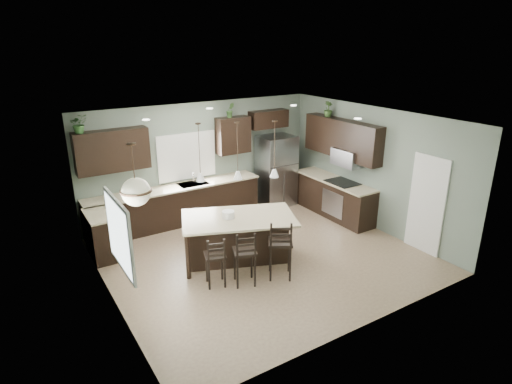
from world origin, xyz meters
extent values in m
plane|color=#9E8466|center=(0.00, 0.00, 0.00)|extent=(6.00, 6.00, 0.00)
cube|color=white|center=(2.98, -1.55, 1.02)|extent=(0.04, 0.82, 2.04)
cube|color=white|center=(-0.40, 2.73, 1.55)|extent=(1.35, 0.02, 1.00)
cube|color=white|center=(-2.98, -0.80, 1.55)|extent=(0.02, 1.10, 1.00)
cube|color=black|center=(-2.70, 1.70, 0.45)|extent=(0.60, 0.90, 0.90)
cube|color=beige|center=(-2.68, 1.70, 0.92)|extent=(0.66, 0.96, 0.04)
cube|color=black|center=(-0.85, 2.45, 0.45)|extent=(4.20, 0.60, 0.90)
cube|color=beige|center=(-0.85, 2.43, 0.92)|extent=(4.20, 0.66, 0.04)
cube|color=gray|center=(-0.40, 2.43, 0.94)|extent=(0.70, 0.45, 0.01)
cylinder|color=silver|center=(-0.40, 2.40, 1.08)|extent=(0.02, 0.02, 0.28)
cube|color=black|center=(-2.15, 2.58, 1.95)|extent=(1.55, 0.34, 0.90)
cube|color=black|center=(0.80, 2.58, 1.95)|extent=(0.85, 0.34, 0.90)
cube|color=black|center=(1.85, 2.58, 2.25)|extent=(1.05, 0.34, 0.45)
cube|color=black|center=(2.70, 0.87, 0.45)|extent=(0.60, 2.35, 0.90)
cube|color=beige|center=(2.68, 0.87, 0.92)|extent=(0.66, 2.35, 0.04)
cube|color=black|center=(2.68, 0.60, 0.94)|extent=(0.58, 0.75, 0.02)
cube|color=gray|center=(2.40, 0.60, 0.45)|extent=(0.01, 0.72, 0.60)
cube|color=black|center=(2.83, 0.87, 1.95)|extent=(0.34, 2.35, 0.90)
cube|color=gray|center=(2.78, 0.60, 1.55)|extent=(0.40, 0.75, 0.40)
cube|color=gray|center=(1.92, 2.29, 0.93)|extent=(0.90, 0.74, 1.85)
cube|color=black|center=(-0.48, 0.12, 0.46)|extent=(2.48, 1.96, 0.92)
cylinder|color=white|center=(-0.66, 0.20, 0.99)|extent=(0.24, 0.24, 0.14)
cube|color=black|center=(-1.30, -0.47, 0.49)|extent=(0.45, 0.45, 0.97)
cube|color=black|center=(-0.84, -0.71, 0.53)|extent=(0.51, 0.51, 1.07)
cube|color=black|center=(-0.16, -0.85, 0.59)|extent=(0.60, 0.60, 1.17)
imported|color=#2A5425|center=(-2.75, 2.55, 2.59)|extent=(0.37, 0.32, 0.39)
imported|color=#335927|center=(0.72, 2.55, 2.58)|extent=(0.23, 0.20, 0.36)
imported|color=#335324|center=(2.80, 1.39, 2.59)|extent=(0.21, 0.21, 0.37)
plane|color=slate|center=(0.00, 2.75, 1.40)|extent=(6.00, 0.00, 6.00)
plane|color=slate|center=(0.00, -2.75, 1.40)|extent=(6.00, 0.00, 6.00)
plane|color=slate|center=(-3.00, 0.00, 1.40)|extent=(0.00, 5.50, 5.50)
plane|color=slate|center=(3.00, 0.00, 1.40)|extent=(0.00, 5.50, 5.50)
plane|color=white|center=(0.00, 0.00, 2.80)|extent=(6.00, 6.00, 0.00)
camera|label=1|loc=(-4.27, -6.55, 4.19)|focal=30.00mm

